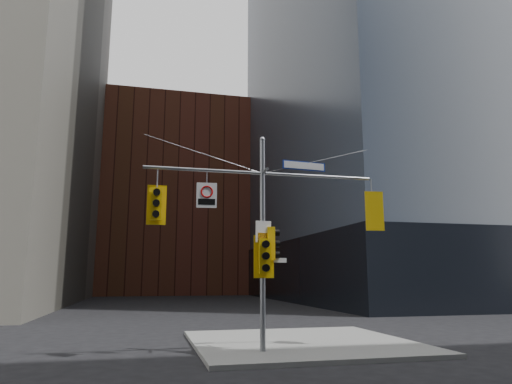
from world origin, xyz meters
name	(u,v)px	position (x,y,z in m)	size (l,w,h in m)	color
ground	(281,368)	(0.00, 0.00, 0.00)	(160.00, 160.00, 0.00)	black
sidewalk_corner	(302,343)	(2.00, 4.00, 0.07)	(8.00, 8.00, 0.15)	gray
podium_ne	(441,272)	(28.00, 32.00, 3.00)	(36.40, 36.40, 6.00)	black
brick_midrise	(173,201)	(0.00, 58.00, 14.00)	(26.00, 20.00, 28.00)	brown
signal_assembly	(263,219)	(0.00, 1.99, 4.42)	(8.00, 0.80, 7.30)	gray
traffic_light_west_arm	(156,204)	(-3.52, 2.01, 4.80)	(0.62, 0.50, 1.30)	#E5B20C
traffic_light_east_arm	(372,212)	(4.08, 1.99, 4.80)	(0.67, 0.56, 1.40)	#E5B20C
traffic_light_pole_side	(272,244)	(0.33, 1.99, 3.59)	(0.45, 0.39, 1.11)	#E5B20C
traffic_light_pole_front	(265,256)	(0.00, 1.73, 3.16)	(0.67, 0.56, 1.41)	#E5B20C
street_sign_blade	(304,166)	(1.52, 2.00, 6.35)	(1.62, 0.19, 0.32)	navy
regulatory_sign_arm	(207,194)	(-1.91, 1.97, 5.18)	(0.67, 0.11, 0.84)	silver
regulatory_sign_pole	(263,232)	(0.00, 1.88, 3.96)	(0.55, 0.11, 0.72)	silver
street_blade_ew	(276,260)	(0.45, 2.00, 3.04)	(0.76, 0.06, 0.15)	silver
street_blade_ns	(259,271)	(0.00, 2.45, 2.70)	(0.11, 0.69, 0.14)	#145926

